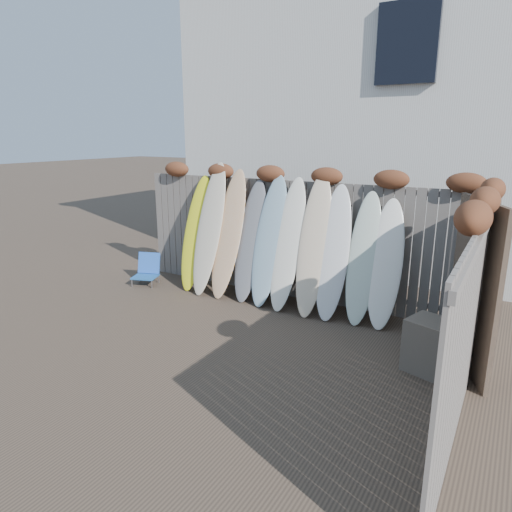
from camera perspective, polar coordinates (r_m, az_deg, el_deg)
The scene contains 17 objects.
ground at distance 6.12m, azimuth -5.79°, elevation -11.63°, with size 80.00×80.00×0.00m, color #493A2D.
back_fence at distance 7.67m, azimuth 4.89°, elevation 3.26°, with size 6.05×0.28×2.24m.
right_fence at distance 4.92m, azimuth 25.51°, elevation -5.40°, with size 0.28×4.40×2.24m.
house at distance 11.25m, azimuth 16.73°, elevation 16.76°, with size 8.50×5.50×6.33m.
beach_chair at distance 8.83m, azimuth -13.45°, elevation -1.69°, with size 0.55×0.57×0.57m.
wooden_crate at distance 5.83m, azimuth 21.15°, elevation -10.53°, with size 0.55×0.46×0.64m, color brown.
lattice_panel at distance 5.87m, azimuth 25.59°, elevation -3.54°, with size 0.06×1.36×2.03m, color #473A2B.
surfboard_0 at distance 8.28m, azimuth -7.52°, elevation 2.87°, with size 0.51×0.07×2.11m, color #FFFD1B.
surfboard_1 at distance 8.02m, azimuth -5.85°, elevation 3.42°, with size 0.51×0.07×2.37m, color beige.
surfboard_2 at distance 7.82m, azimuth -3.46°, elevation 2.79°, with size 0.54×0.07×2.26m, color #E1B166.
surfboard_3 at distance 7.64m, azimuth -0.73°, elevation 1.86°, with size 0.49×0.07×2.08m, color slate.
surfboard_4 at distance 7.43m, azimuth 1.63°, elevation 1.90°, with size 0.52×0.07×2.19m, color #8FB1C5.
surfboard_5 at distance 7.26m, azimuth 4.00°, elevation 1.48°, with size 0.49×0.07×2.17m, color white.
surfboard_6 at distance 7.07m, azimuth 7.21°, elevation 1.37°, with size 0.48×0.07×2.26m, color beige.
surfboard_7 at distance 6.98m, azimuth 9.65°, elevation 0.45°, with size 0.48×0.07×2.10m, color silver.
surfboard_8 at distance 6.90m, azimuth 13.27°, elevation -0.26°, with size 0.46×0.07×2.01m, color silver.
surfboard_9 at distance 6.84m, azimuth 15.91°, elevation -0.95°, with size 0.47×0.07×1.92m, color white.
Camera 1 is at (3.26, -4.40, 2.73)m, focal length 32.00 mm.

